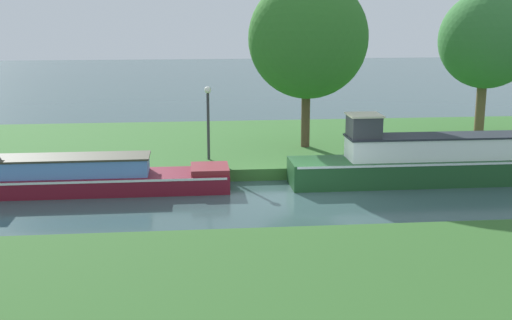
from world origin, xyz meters
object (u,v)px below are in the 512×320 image
lamp_post (208,113)px  mooring_post_near (480,152)px  willow_tree_centre (487,40)px  willow_tree_left (308,38)px  maroon_narrowboat (72,176)px  forest_barge (424,161)px

lamp_post → mooring_post_near: lamp_post is taller
willow_tree_centre → mooring_post_near: 6.55m
lamp_post → willow_tree_left: bearing=22.9°
willow_tree_centre → mooring_post_near: bearing=-114.6°
mooring_post_near → maroon_narrowboat: bearing=-175.3°
willow_tree_left → willow_tree_centre: size_ratio=1.07×
maroon_narrowboat → lamp_post: 5.23m
maroon_narrowboat → mooring_post_near: 13.79m
willow_tree_centre → mooring_post_near: (-2.27, -4.96, -3.63)m
lamp_post → mooring_post_near: 9.58m
maroon_narrowboat → lamp_post: (4.35, 2.48, 1.52)m
forest_barge → willow_tree_left: willow_tree_left is taller
forest_barge → willow_tree_centre: (4.70, 6.08, 3.63)m
willow_tree_left → mooring_post_near: willow_tree_left is taller
maroon_narrowboat → mooring_post_near: (13.74, 1.12, 0.20)m
forest_barge → maroon_narrowboat: bearing=180.0°
maroon_narrowboat → willow_tree_left: bearing=26.6°
forest_barge → mooring_post_near: size_ratio=12.93×
maroon_narrowboat → lamp_post: bearing=29.7°
forest_barge → maroon_narrowboat: forest_barge is taller
maroon_narrowboat → willow_tree_centre: willow_tree_centre is taller
willow_tree_centre → willow_tree_left: bearing=-165.8°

